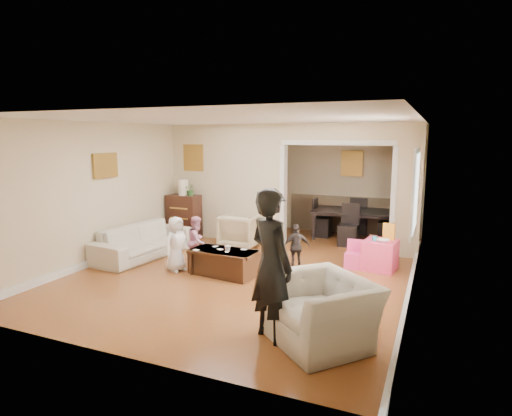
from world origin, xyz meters
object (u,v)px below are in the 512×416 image
at_px(child_kneel_b, 197,241).
at_px(child_toddler, 296,247).
at_px(armchair_back, 241,231).
at_px(coffee_table, 224,262).
at_px(dresser, 184,217).
at_px(child_kneel_a, 176,244).
at_px(cyan_cup, 375,238).
at_px(dining_table, 354,225).
at_px(sofa, 144,241).
at_px(play_table, 380,255).
at_px(adult_person, 271,265).
at_px(table_lamp, 183,187).
at_px(armchair_front, 321,311).
at_px(coffee_cup, 228,249).

distance_m(child_kneel_b, child_toddler, 1.81).
distance_m(armchair_back, coffee_table, 1.87).
relative_size(dresser, child_kneel_a, 1.04).
bearing_deg(coffee_table, cyan_cup, 28.99).
distance_m(coffee_table, dining_table, 3.79).
bearing_deg(child_kneel_a, sofa, 82.04).
distance_m(sofa, play_table, 4.48).
bearing_deg(dresser, armchair_back, -8.30).
distance_m(coffee_table, adult_person, 2.56).
xyz_separation_m(table_lamp, cyan_cup, (4.38, -0.73, -0.63)).
bearing_deg(armchair_front, child_toddler, 154.87).
distance_m(cyan_cup, child_toddler, 1.38).
distance_m(coffee_table, child_toddler, 1.31).
relative_size(sofa, adult_person, 1.19).
bearing_deg(adult_person, dining_table, -57.74).
xyz_separation_m(coffee_table, coffee_cup, (0.10, -0.05, 0.26)).
xyz_separation_m(armchair_back, child_toddler, (1.57, -1.04, 0.06)).
bearing_deg(dining_table, armchair_front, -88.18).
xyz_separation_m(armchair_back, play_table, (2.94, -0.45, -0.09)).
bearing_deg(sofa, coffee_cup, -96.19).
xyz_separation_m(armchair_front, adult_person, (-0.56, -0.13, 0.51)).
relative_size(adult_person, child_toddler, 2.16).
bearing_deg(armchair_front, dining_table, 137.59).
xyz_separation_m(play_table, adult_person, (-0.83, -3.22, 0.62)).
bearing_deg(child_toddler, adult_person, 69.30).
bearing_deg(armchair_back, child_kneel_b, 82.16).
bearing_deg(dresser, cyan_cup, -9.44).
relative_size(armchair_back, armchair_front, 0.67).
relative_size(coffee_table, cyan_cup, 14.21).
bearing_deg(adult_person, play_table, -72.34).
xyz_separation_m(coffee_table, child_kneel_a, (-0.85, -0.15, 0.27)).
xyz_separation_m(armchair_back, coffee_table, (0.52, -1.79, -0.14)).
distance_m(dining_table, child_toddler, 2.75).
height_order(table_lamp, play_table, table_lamp).
height_order(dresser, child_toddler, dresser).
height_order(dresser, child_kneel_a, dresser).
bearing_deg(armchair_back, sofa, 43.35).
xyz_separation_m(dresser, child_toddler, (3.12, -1.26, -0.10)).
relative_size(cyan_cup, child_kneel_a, 0.08).
relative_size(armchair_back, child_kneel_b, 0.86).
xyz_separation_m(child_kneel_a, child_kneel_b, (0.15, 0.45, -0.03)).
relative_size(dresser, child_kneel_b, 1.12).
height_order(cyan_cup, child_kneel_a, child_kneel_a).
relative_size(dresser, coffee_table, 0.89).
bearing_deg(cyan_cup, sofa, -168.12).
relative_size(sofa, coffee_cup, 20.14).
height_order(sofa, armchair_front, armchair_front).
relative_size(coffee_table, child_toddler, 1.39).
xyz_separation_m(dining_table, child_kneel_b, (-2.27, -3.15, 0.12)).
bearing_deg(armchair_front, child_kneel_a, -166.97).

